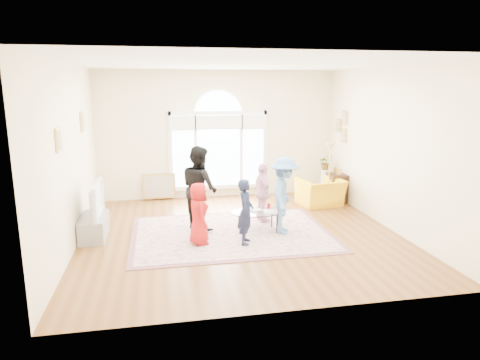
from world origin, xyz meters
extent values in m
plane|color=brown|center=(0.00, 0.00, 0.00)|extent=(6.00, 6.00, 0.00)
plane|color=beige|center=(0.00, 3.00, 1.60)|extent=(6.00, 0.00, 6.00)
plane|color=beige|center=(0.00, -3.00, 1.60)|extent=(6.00, 0.00, 6.00)
plane|color=beige|center=(-3.00, 0.00, 1.60)|extent=(0.00, 6.00, 6.00)
plane|color=beige|center=(3.00, 0.00, 1.60)|extent=(0.00, 6.00, 6.00)
plane|color=white|center=(0.00, 0.00, 3.20)|extent=(6.00, 6.00, 0.00)
cube|color=white|center=(0.00, 2.96, 0.25)|extent=(2.50, 0.08, 0.10)
cube|color=white|center=(0.00, 2.96, 2.15)|extent=(2.50, 0.08, 0.10)
cube|color=white|center=(-1.22, 2.96, 1.20)|extent=(0.10, 0.08, 2.00)
cube|color=white|center=(1.22, 2.96, 1.20)|extent=(0.10, 0.08, 2.00)
cube|color=#C6E2FF|center=(-0.90, 2.96, 1.20)|extent=(0.55, 0.02, 1.80)
cube|color=#C6E2FF|center=(0.90, 2.96, 1.20)|extent=(0.55, 0.02, 1.80)
cube|color=#C6E2FF|center=(0.00, 2.96, 1.20)|extent=(1.10, 0.02, 1.80)
cylinder|color=#C6E2FF|center=(0.00, 2.96, 2.10)|extent=(1.20, 0.02, 1.20)
cube|color=white|center=(-0.59, 2.95, 1.20)|extent=(0.07, 0.04, 1.80)
cube|color=white|center=(0.59, 2.95, 1.20)|extent=(0.07, 0.04, 1.80)
cube|color=white|center=(-0.90, 2.88, 1.92)|extent=(0.65, 0.12, 0.35)
cube|color=white|center=(0.00, 2.88, 1.92)|extent=(1.20, 0.12, 0.35)
cube|color=white|center=(0.90, 2.88, 1.92)|extent=(0.65, 0.12, 0.35)
cube|color=tan|center=(-2.98, 1.30, 2.10)|extent=(0.03, 0.34, 0.40)
cube|color=#ADA38E|center=(-2.96, 1.30, 2.10)|extent=(0.01, 0.28, 0.34)
cube|color=tan|center=(-2.98, -0.90, 2.00)|extent=(0.03, 0.30, 0.36)
cube|color=#ADA38E|center=(-2.96, -0.90, 2.00)|extent=(0.01, 0.24, 0.30)
cube|color=tan|center=(2.98, 2.05, 2.05)|extent=(0.03, 0.28, 0.34)
cube|color=#ADA38E|center=(2.96, 2.05, 2.05)|extent=(0.01, 0.22, 0.28)
cube|color=tan|center=(2.98, 2.05, 1.62)|extent=(0.03, 0.28, 0.34)
cube|color=#ADA38E|center=(2.96, 2.05, 1.62)|extent=(0.01, 0.22, 0.28)
cube|color=tan|center=(2.98, 2.40, 1.84)|extent=(0.03, 0.26, 0.32)
cube|color=#ADA38E|center=(2.96, 2.40, 1.84)|extent=(0.01, 0.20, 0.26)
cube|color=beige|center=(-0.17, 0.02, 0.01)|extent=(3.60, 2.60, 0.02)
cube|color=#7B4B50|center=(-0.17, 0.02, 0.01)|extent=(3.80, 2.80, 0.01)
cube|color=gray|center=(-2.75, 0.30, 0.21)|extent=(0.45, 1.00, 0.42)
imported|color=black|center=(-2.75, 0.30, 0.74)|extent=(0.15, 1.11, 0.64)
cube|color=#4CAAC5|center=(-2.66, 0.30, 0.74)|extent=(0.02, 0.91, 0.52)
ellipsoid|color=silver|center=(0.35, 0.04, 0.41)|extent=(1.06, 0.68, 0.02)
cylinder|color=black|center=(0.69, 0.23, 0.20)|extent=(0.03, 0.03, 0.40)
cylinder|color=black|center=(0.02, 0.23, 0.20)|extent=(0.03, 0.03, 0.40)
cylinder|color=black|center=(0.69, -0.15, 0.20)|extent=(0.03, 0.03, 0.40)
cylinder|color=black|center=(0.02, -0.16, 0.20)|extent=(0.03, 0.03, 0.40)
imported|color=#B2A58C|center=(0.21, 0.09, 0.43)|extent=(0.30, 0.35, 0.03)
imported|color=#B2A58C|center=(0.45, -0.04, 0.43)|extent=(0.26, 0.32, 0.02)
cylinder|color=#B80D20|center=(0.59, 0.13, 0.48)|extent=(0.07, 0.07, 0.12)
imported|color=gold|center=(2.27, 1.63, 0.32)|extent=(1.13, 1.02, 0.65)
cube|color=black|center=(2.78, 1.89, 0.35)|extent=(0.40, 0.50, 0.70)
cylinder|color=black|center=(2.49, 1.68, 0.01)|extent=(0.20, 0.20, 0.02)
cylinder|color=gold|center=(2.49, 1.68, 0.68)|extent=(0.02, 0.02, 1.35)
cone|color=#CCB284|center=(2.49, 1.68, 1.40)|extent=(0.25, 0.25, 0.22)
cylinder|color=white|center=(2.70, 2.47, 0.35)|extent=(0.20, 0.20, 0.70)
imported|color=#33722D|center=(2.70, 2.47, 0.89)|extent=(0.36, 0.31, 0.38)
cube|color=tan|center=(-1.53, 2.90, 0.00)|extent=(0.80, 0.14, 0.62)
imported|color=red|center=(-0.84, -0.42, 0.58)|extent=(0.44, 0.60, 1.12)
imported|color=#181F3A|center=(-0.01, -0.57, 0.61)|extent=(0.38, 0.49, 1.18)
imported|color=black|center=(-0.74, 0.44, 0.85)|extent=(0.88, 0.98, 1.66)
imported|color=#F3AEC8|center=(0.59, 0.63, 0.64)|extent=(0.40, 0.76, 1.24)
imported|color=#5786C0|center=(0.83, -0.13, 0.76)|extent=(0.85, 1.09, 1.49)
camera|label=1|loc=(-1.48, -7.75, 2.79)|focal=32.00mm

